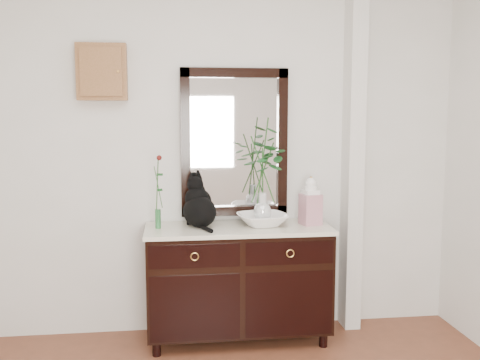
{
  "coord_description": "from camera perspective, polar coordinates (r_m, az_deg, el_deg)",
  "views": [
    {
      "loc": [
        -0.36,
        -2.01,
        1.65
      ],
      "look_at": [
        0.1,
        1.63,
        1.2
      ],
      "focal_mm": 40.0,
      "sensor_mm": 36.0,
      "label": 1
    }
  ],
  "objects": [
    {
      "name": "wall_back",
      "position": [
        4.02,
        -2.04,
        2.71
      ],
      "size": [
        3.6,
        0.04,
        2.7
      ],
      "primitive_type": "cube",
      "color": "silver",
      "rests_on": "ground"
    },
    {
      "name": "pilaster",
      "position": [
        4.15,
        11.96,
        2.7
      ],
      "size": [
        0.12,
        0.2,
        2.7
      ],
      "primitive_type": "cube",
      "color": "silver",
      "rests_on": "ground"
    },
    {
      "name": "sideboard",
      "position": [
        3.95,
        -0.18,
        -10.34
      ],
      "size": [
        1.33,
        0.52,
        0.82
      ],
      "color": "black",
      "rests_on": "ground"
    },
    {
      "name": "wall_mirror",
      "position": [
        4.01,
        -0.6,
        3.99
      ],
      "size": [
        0.8,
        0.06,
        1.1
      ],
      "color": "black",
      "rests_on": "wall_back"
    },
    {
      "name": "key_cabinet",
      "position": [
        3.99,
        -14.51,
        11.09
      ],
      "size": [
        0.35,
        0.1,
        0.4
      ],
      "primitive_type": "cube",
      "color": "brown",
      "rests_on": "wall_back"
    },
    {
      "name": "cat",
      "position": [
        3.83,
        -4.35,
        -2.29
      ],
      "size": [
        0.36,
        0.39,
        0.37
      ],
      "primitive_type": null,
      "rotation": [
        0.0,
        0.0,
        0.38
      ],
      "color": "black",
      "rests_on": "sideboard"
    },
    {
      "name": "lotus_bowl",
      "position": [
        3.88,
        2.4,
        -4.24
      ],
      "size": [
        0.42,
        0.42,
        0.09
      ],
      "primitive_type": "imported",
      "rotation": [
        0.0,
        0.0,
        0.19
      ],
      "color": "white",
      "rests_on": "sideboard"
    },
    {
      "name": "vase_branches",
      "position": [
        3.83,
        2.43,
        1.07
      ],
      "size": [
        0.42,
        0.42,
        0.77
      ],
      "primitive_type": null,
      "rotation": [
        0.0,
        0.0,
        0.14
      ],
      "color": "silver",
      "rests_on": "lotus_bowl"
    },
    {
      "name": "bud_vase_rose",
      "position": [
        3.79,
        -8.79,
        -1.21
      ],
      "size": [
        0.08,
        0.08,
        0.53
      ],
      "primitive_type": null,
      "rotation": [
        0.0,
        0.0,
        0.33
      ],
      "color": "#2B6A37",
      "rests_on": "sideboard"
    },
    {
      "name": "ginger_jar",
      "position": [
        3.93,
        7.54,
        -2.16
      ],
      "size": [
        0.16,
        0.16,
        0.36
      ],
      "primitive_type": null,
      "rotation": [
        0.0,
        0.0,
        0.22
      ],
      "color": "silver",
      "rests_on": "sideboard"
    }
  ]
}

